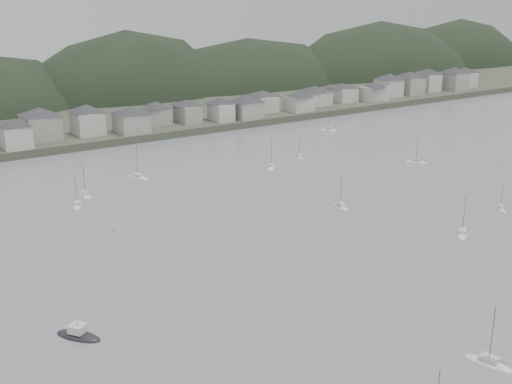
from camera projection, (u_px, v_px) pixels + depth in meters
ground at (494, 327)px, 114.61m from camera, size 900.00×900.00×0.00m
far_shore_land at (25, 100)px, 346.34m from camera, size 900.00×250.00×3.00m
forested_ridge at (51, 130)px, 332.60m from camera, size 851.55×103.94×102.57m
waterfront_town at (211, 107)px, 283.67m from camera, size 451.48×28.46×12.92m
moored_fleet at (227, 252)px, 147.23m from camera, size 257.02×170.23×13.24m
motor_launch_far at (78, 336)px, 111.36m from camera, size 7.59×9.09×4.09m
mooring_buoys at (392, 211)px, 175.33m from camera, size 135.32×123.87×0.70m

